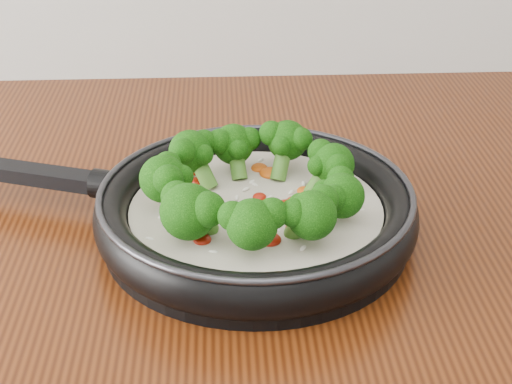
{
  "coord_description": "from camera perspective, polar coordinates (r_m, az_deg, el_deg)",
  "views": [
    {
      "loc": [
        0.03,
        0.38,
        1.31
      ],
      "look_at": [
        0.06,
        1.03,
        0.95
      ],
      "focal_mm": 53.97,
      "sensor_mm": 36.0,
      "label": 1
    }
  ],
  "objects": [
    {
      "name": "skillet",
      "position": [
        0.76,
        -0.3,
        -1.11
      ],
      "size": [
        0.53,
        0.4,
        0.09
      ],
      "color": "black",
      "rests_on": "counter"
    }
  ]
}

